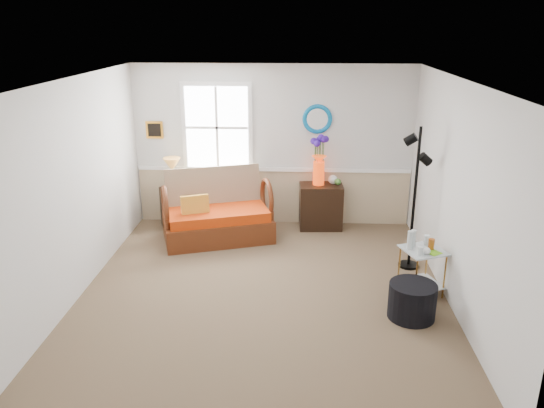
{
  "coord_description": "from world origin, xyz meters",
  "views": [
    {
      "loc": [
        0.42,
        -5.89,
        3.2
      ],
      "look_at": [
        0.1,
        0.24,
        1.09
      ],
      "focal_mm": 35.0,
      "sensor_mm": 36.0,
      "label": 1
    }
  ],
  "objects_px": {
    "loveseat": "(217,206)",
    "ottoman": "(412,301)",
    "side_table": "(421,272)",
    "floor_lamp": "(414,199)",
    "cabinet": "(321,206)",
    "lamp_stand": "(173,207)"
  },
  "relations": [
    {
      "from": "side_table",
      "to": "ottoman",
      "type": "bearing_deg",
      "value": -110.78
    },
    {
      "from": "side_table",
      "to": "floor_lamp",
      "type": "relative_size",
      "value": 0.3
    },
    {
      "from": "lamp_stand",
      "to": "cabinet",
      "type": "xyz_separation_m",
      "value": [
        2.43,
        0.05,
        0.05
      ]
    },
    {
      "from": "cabinet",
      "to": "ottoman",
      "type": "relative_size",
      "value": 1.36
    },
    {
      "from": "loveseat",
      "to": "lamp_stand",
      "type": "bearing_deg",
      "value": 130.13
    },
    {
      "from": "loveseat",
      "to": "side_table",
      "type": "xyz_separation_m",
      "value": [
        2.77,
        -1.62,
        -0.24
      ]
    },
    {
      "from": "lamp_stand",
      "to": "side_table",
      "type": "relative_size",
      "value": 1.09
    },
    {
      "from": "loveseat",
      "to": "ottoman",
      "type": "distance_m",
      "value": 3.38
    },
    {
      "from": "side_table",
      "to": "cabinet",
      "type": "bearing_deg",
      "value": 118.12
    },
    {
      "from": "loveseat",
      "to": "floor_lamp",
      "type": "height_order",
      "value": "floor_lamp"
    },
    {
      "from": "floor_lamp",
      "to": "lamp_stand",
      "type": "bearing_deg",
      "value": 174.43
    },
    {
      "from": "cabinet",
      "to": "ottoman",
      "type": "xyz_separation_m",
      "value": [
        0.94,
        -2.76,
        -0.16
      ]
    },
    {
      "from": "cabinet",
      "to": "ottoman",
      "type": "bearing_deg",
      "value": -74.31
    },
    {
      "from": "side_table",
      "to": "loveseat",
      "type": "bearing_deg",
      "value": 149.73
    },
    {
      "from": "loveseat",
      "to": "floor_lamp",
      "type": "xyz_separation_m",
      "value": [
        2.78,
        -0.85,
        0.44
      ]
    },
    {
      "from": "loveseat",
      "to": "cabinet",
      "type": "bearing_deg",
      "value": 1.38
    },
    {
      "from": "loveseat",
      "to": "side_table",
      "type": "relative_size",
      "value": 2.76
    },
    {
      "from": "loveseat",
      "to": "cabinet",
      "type": "relative_size",
      "value": 2.22
    },
    {
      "from": "lamp_stand",
      "to": "ottoman",
      "type": "relative_size",
      "value": 1.19
    },
    {
      "from": "loveseat",
      "to": "side_table",
      "type": "bearing_deg",
      "value": -48.17
    },
    {
      "from": "lamp_stand",
      "to": "cabinet",
      "type": "distance_m",
      "value": 2.43
    },
    {
      "from": "lamp_stand",
      "to": "floor_lamp",
      "type": "height_order",
      "value": "floor_lamp"
    }
  ]
}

